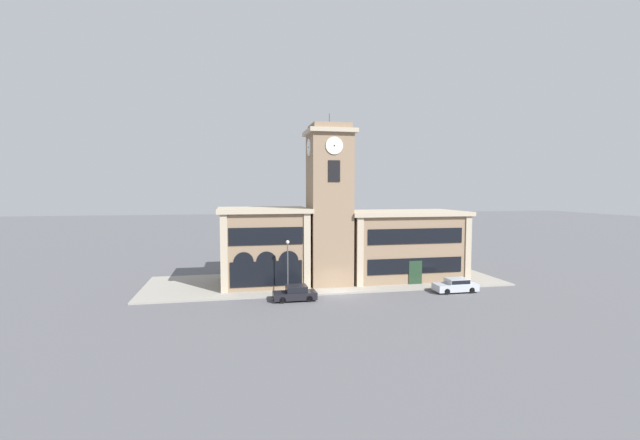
# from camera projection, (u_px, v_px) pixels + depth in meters

# --- Properties ---
(ground_plane) EXTENTS (300.00, 300.00, 0.00)m
(ground_plane) POSITION_uv_depth(u_px,v_px,m) (339.00, 295.00, 42.72)
(ground_plane) COLOR #56565B
(sidewalk_kerb) EXTENTS (39.65, 12.30, 0.15)m
(sidewalk_kerb) POSITION_uv_depth(u_px,v_px,m) (326.00, 281.00, 48.73)
(sidewalk_kerb) COLOR gray
(sidewalk_kerb) RESTS_ON ground_plane
(clock_tower) EXTENTS (5.12, 5.12, 18.66)m
(clock_tower) POSITION_uv_depth(u_px,v_px,m) (329.00, 205.00, 46.61)
(clock_tower) COLOR #897056
(clock_tower) RESTS_ON ground_plane
(town_hall_left_wing) EXTENTS (9.81, 8.60, 8.48)m
(town_hall_left_wing) POSITION_uv_depth(u_px,v_px,m) (263.00, 246.00, 47.17)
(town_hall_left_wing) COLOR #897056
(town_hall_left_wing) RESTS_ON ground_plane
(town_hall_right_wing) EXTENTS (14.01, 8.60, 7.99)m
(town_hall_right_wing) POSITION_uv_depth(u_px,v_px,m) (402.00, 244.00, 50.47)
(town_hall_right_wing) COLOR #897056
(town_hall_right_wing) RESTS_ON ground_plane
(parked_car_near) EXTENTS (4.07, 1.82, 1.42)m
(parked_car_near) POSITION_uv_depth(u_px,v_px,m) (295.00, 293.00, 40.38)
(parked_car_near) COLOR black
(parked_car_near) RESTS_ON ground_plane
(parked_car_mid) EXTENTS (4.39, 1.83, 1.42)m
(parked_car_mid) POSITION_uv_depth(u_px,v_px,m) (456.00, 285.00, 43.72)
(parked_car_mid) COLOR #B2B7C1
(parked_car_mid) RESTS_ON ground_plane
(street_lamp) EXTENTS (0.36, 0.36, 5.35)m
(street_lamp) POSITION_uv_depth(u_px,v_px,m) (288.00, 258.00, 42.16)
(street_lamp) COLOR #4C4C51
(street_lamp) RESTS_ON sidewalk_kerb
(bollard) EXTENTS (0.18, 0.18, 1.06)m
(bollard) POSITION_uv_depth(u_px,v_px,m) (457.00, 282.00, 45.54)
(bollard) COLOR black
(bollard) RESTS_ON sidewalk_kerb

